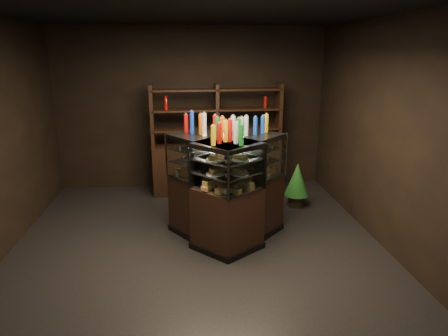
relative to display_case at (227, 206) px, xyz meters
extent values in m
plane|color=black|center=(-0.41, -0.08, -0.49)|extent=(5.00, 5.00, 0.00)
cube|color=black|center=(-0.41, 2.42, 1.01)|extent=(5.00, 0.02, 3.00)
cube|color=black|center=(-0.41, -2.58, 1.01)|extent=(5.00, 0.02, 3.00)
cube|color=black|center=(2.09, -0.08, 1.01)|extent=(0.02, 5.00, 3.00)
cube|color=black|center=(-0.41, -0.08, 2.51)|extent=(5.00, 5.00, 0.02)
cube|color=black|center=(0.17, -0.01, -0.06)|extent=(1.38, 1.38, 0.85)
cube|color=black|center=(0.17, -0.01, -0.45)|extent=(1.43, 1.43, 0.08)
cube|color=black|center=(0.17, -0.01, 0.94)|extent=(1.38, 1.38, 0.06)
cube|color=silver|center=(0.17, -0.01, 0.37)|extent=(1.31, 1.31, 0.02)
cube|color=silver|center=(0.17, -0.01, 0.57)|extent=(1.31, 1.31, 0.02)
cube|color=silver|center=(0.17, -0.01, 0.75)|extent=(1.31, 1.31, 0.02)
cube|color=white|center=(0.41, -0.25, 0.66)|extent=(0.93, 0.93, 0.60)
cylinder|color=silver|center=(0.86, 0.22, 0.66)|extent=(0.03, 0.03, 0.62)
cylinder|color=silver|center=(-0.06, -0.70, 0.66)|extent=(0.03, 0.03, 0.62)
cube|color=black|center=(-0.17, 0.02, -0.06)|extent=(1.29, 1.44, 0.85)
cube|color=black|center=(-0.17, 0.02, -0.45)|extent=(1.33, 1.48, 0.08)
cube|color=black|center=(-0.17, 0.02, 0.94)|extent=(1.29, 1.44, 0.06)
cube|color=silver|center=(-0.17, 0.02, 0.37)|extent=(1.22, 1.37, 0.02)
cube|color=silver|center=(-0.17, 0.02, 0.57)|extent=(1.22, 1.37, 0.02)
cube|color=silver|center=(-0.17, 0.02, 0.75)|extent=(1.22, 1.37, 0.02)
cube|color=white|center=(-0.45, -0.18, 0.66)|extent=(0.77, 1.07, 0.60)
cylinder|color=silver|center=(-0.06, -0.70, 0.66)|extent=(0.03, 0.03, 0.62)
cylinder|color=silver|center=(-0.82, 0.36, 0.66)|extent=(0.03, 0.03, 0.62)
cube|color=gold|center=(-0.19, -0.42, 0.41)|extent=(0.19, 0.19, 0.06)
cube|color=gold|center=(-0.08, -0.31, 0.41)|extent=(0.19, 0.19, 0.06)
cube|color=gold|center=(0.03, -0.20, 0.41)|extent=(0.19, 0.19, 0.06)
cube|color=gold|center=(0.14, -0.09, 0.41)|extent=(0.19, 0.19, 0.06)
cube|color=gold|center=(0.25, 0.02, 0.41)|extent=(0.19, 0.19, 0.06)
cube|color=gold|center=(0.36, 0.13, 0.41)|extent=(0.19, 0.19, 0.06)
cube|color=gold|center=(0.47, 0.24, 0.41)|extent=(0.19, 0.19, 0.06)
cube|color=gold|center=(0.58, 0.35, 0.41)|extent=(0.19, 0.19, 0.06)
cylinder|color=white|center=(-0.18, -0.36, 0.59)|extent=(0.24, 0.24, 0.02)
cube|color=gold|center=(-0.18, -0.36, 0.63)|extent=(0.18, 0.18, 0.05)
cylinder|color=white|center=(0.06, -0.13, 0.59)|extent=(0.24, 0.24, 0.02)
cube|color=gold|center=(0.06, -0.13, 0.63)|extent=(0.18, 0.18, 0.05)
cylinder|color=white|center=(0.29, 0.10, 0.59)|extent=(0.24, 0.24, 0.02)
cube|color=gold|center=(0.29, 0.10, 0.63)|extent=(0.18, 0.18, 0.05)
cylinder|color=white|center=(0.52, 0.34, 0.59)|extent=(0.24, 0.24, 0.02)
cube|color=gold|center=(0.52, 0.34, 0.63)|extent=(0.18, 0.18, 0.05)
cylinder|color=white|center=(-0.18, -0.36, 0.77)|extent=(0.24, 0.24, 0.02)
cube|color=gold|center=(-0.18, -0.36, 0.81)|extent=(0.18, 0.18, 0.05)
cylinder|color=white|center=(0.06, -0.13, 0.77)|extent=(0.24, 0.24, 0.02)
cube|color=gold|center=(0.06, -0.13, 0.81)|extent=(0.18, 0.18, 0.05)
cylinder|color=white|center=(0.29, 0.10, 0.77)|extent=(0.24, 0.24, 0.02)
cube|color=gold|center=(0.29, 0.10, 0.81)|extent=(0.18, 0.18, 0.05)
cylinder|color=white|center=(0.52, 0.34, 0.77)|extent=(0.24, 0.24, 0.02)
cube|color=gold|center=(0.52, 0.34, 0.81)|extent=(0.18, 0.18, 0.05)
cube|color=gold|center=(-0.52, 0.44, 0.41)|extent=(0.18, 0.20, 0.06)
cube|color=gold|center=(-0.43, 0.32, 0.41)|extent=(0.18, 0.20, 0.06)
cube|color=gold|center=(-0.34, 0.19, 0.41)|extent=(0.18, 0.20, 0.06)
cube|color=gold|center=(-0.24, 0.06, 0.41)|extent=(0.18, 0.20, 0.06)
cube|color=gold|center=(-0.15, -0.07, 0.41)|extent=(0.18, 0.20, 0.06)
cube|color=gold|center=(-0.06, -0.19, 0.41)|extent=(0.18, 0.20, 0.06)
cube|color=gold|center=(0.03, -0.32, 0.41)|extent=(0.18, 0.20, 0.06)
cube|color=gold|center=(0.12, -0.45, 0.41)|extent=(0.18, 0.20, 0.06)
cylinder|color=white|center=(-0.46, 0.42, 0.59)|extent=(0.24, 0.24, 0.02)
cube|color=gold|center=(-0.46, 0.42, 0.63)|extent=(0.17, 0.19, 0.05)
cylinder|color=white|center=(-0.27, 0.15, 0.59)|extent=(0.24, 0.24, 0.02)
cube|color=gold|center=(-0.27, 0.15, 0.63)|extent=(0.17, 0.19, 0.05)
cylinder|color=white|center=(-0.08, -0.12, 0.59)|extent=(0.24, 0.24, 0.02)
cube|color=gold|center=(-0.08, -0.12, 0.63)|extent=(0.17, 0.19, 0.05)
cylinder|color=white|center=(0.12, -0.39, 0.59)|extent=(0.24, 0.24, 0.02)
cube|color=gold|center=(0.12, -0.39, 0.63)|extent=(0.17, 0.19, 0.05)
cylinder|color=white|center=(-0.46, 0.42, 0.77)|extent=(0.24, 0.24, 0.02)
cube|color=gold|center=(-0.46, 0.42, 0.81)|extent=(0.17, 0.19, 0.05)
cylinder|color=white|center=(-0.27, 0.15, 0.77)|extent=(0.24, 0.24, 0.02)
cube|color=gold|center=(-0.27, 0.15, 0.81)|extent=(0.17, 0.19, 0.05)
cylinder|color=white|center=(-0.08, -0.12, 0.77)|extent=(0.24, 0.24, 0.02)
cube|color=gold|center=(-0.08, -0.12, 0.81)|extent=(0.17, 0.19, 0.05)
cylinder|color=white|center=(0.12, -0.39, 0.77)|extent=(0.24, 0.24, 0.02)
cube|color=gold|center=(0.12, -0.39, 0.81)|extent=(0.17, 0.19, 0.05)
cylinder|color=#D8590A|center=(-0.21, -0.40, 1.11)|extent=(0.06, 0.06, 0.28)
cylinder|color=silver|center=(-0.21, -0.40, 1.26)|extent=(0.03, 0.03, 0.02)
cylinder|color=black|center=(-0.13, -0.31, 1.11)|extent=(0.06, 0.06, 0.28)
cylinder|color=silver|center=(-0.13, -0.31, 1.26)|extent=(0.03, 0.03, 0.02)
cylinder|color=yellow|center=(-0.04, -0.23, 1.11)|extent=(0.06, 0.06, 0.28)
cylinder|color=silver|center=(-0.04, -0.23, 1.26)|extent=(0.03, 0.03, 0.02)
cylinder|color=#147223|center=(0.04, -0.14, 1.11)|extent=(0.06, 0.06, 0.28)
cylinder|color=silver|center=(0.04, -0.14, 1.26)|extent=(0.03, 0.03, 0.02)
cylinder|color=#B20C0A|center=(0.13, -0.06, 1.11)|extent=(0.06, 0.06, 0.28)
cylinder|color=silver|center=(0.13, -0.06, 1.26)|extent=(0.03, 0.03, 0.02)
cylinder|color=silver|center=(0.22, 0.03, 1.11)|extent=(0.06, 0.06, 0.28)
cylinder|color=silver|center=(0.22, 0.03, 1.26)|extent=(0.03, 0.03, 0.02)
cylinder|color=#0F38B2|center=(0.30, 0.12, 1.11)|extent=(0.06, 0.06, 0.28)
cylinder|color=silver|center=(0.30, 0.12, 1.26)|extent=(0.03, 0.03, 0.02)
cylinder|color=#D8590A|center=(0.39, 0.20, 1.11)|extent=(0.06, 0.06, 0.28)
cylinder|color=silver|center=(0.39, 0.20, 1.26)|extent=(0.03, 0.03, 0.02)
cylinder|color=black|center=(0.47, 0.29, 1.11)|extent=(0.06, 0.06, 0.28)
cylinder|color=silver|center=(0.47, 0.29, 1.26)|extent=(0.03, 0.03, 0.02)
cylinder|color=yellow|center=(0.56, 0.38, 1.11)|extent=(0.06, 0.06, 0.28)
cylinder|color=silver|center=(0.56, 0.38, 1.26)|extent=(0.03, 0.03, 0.02)
cylinder|color=#D8590A|center=(-0.49, 0.46, 1.11)|extent=(0.06, 0.06, 0.28)
cylinder|color=silver|center=(-0.49, 0.46, 1.26)|extent=(0.03, 0.03, 0.02)
cylinder|color=black|center=(-0.42, 0.36, 1.11)|extent=(0.06, 0.06, 0.28)
cylinder|color=silver|center=(-0.42, 0.36, 1.26)|extent=(0.03, 0.03, 0.02)
cylinder|color=yellow|center=(-0.35, 0.26, 1.11)|extent=(0.06, 0.06, 0.28)
cylinder|color=silver|center=(-0.35, 0.26, 1.26)|extent=(0.03, 0.03, 0.02)
cylinder|color=#147223|center=(-0.28, 0.16, 1.11)|extent=(0.06, 0.06, 0.28)
cylinder|color=silver|center=(-0.28, 0.16, 1.26)|extent=(0.03, 0.03, 0.02)
cylinder|color=#B20C0A|center=(-0.21, 0.07, 1.11)|extent=(0.06, 0.06, 0.28)
cylinder|color=silver|center=(-0.21, 0.07, 1.26)|extent=(0.03, 0.03, 0.02)
cylinder|color=silver|center=(-0.14, -0.03, 1.11)|extent=(0.06, 0.06, 0.28)
cylinder|color=silver|center=(-0.14, -0.03, 1.26)|extent=(0.03, 0.03, 0.02)
cylinder|color=#0F38B2|center=(-0.07, -0.13, 1.11)|extent=(0.06, 0.06, 0.28)
cylinder|color=silver|center=(-0.07, -0.13, 1.26)|extent=(0.03, 0.03, 0.02)
cylinder|color=#D8590A|center=(0.00, -0.23, 1.11)|extent=(0.06, 0.06, 0.28)
cylinder|color=silver|center=(0.00, -0.23, 1.26)|extent=(0.03, 0.03, 0.02)
cylinder|color=black|center=(0.08, -0.33, 1.11)|extent=(0.06, 0.06, 0.28)
cylinder|color=silver|center=(0.08, -0.33, 1.26)|extent=(0.03, 0.03, 0.02)
cylinder|color=yellow|center=(0.15, -0.43, 1.11)|extent=(0.06, 0.06, 0.28)
cylinder|color=silver|center=(0.15, -0.43, 1.26)|extent=(0.03, 0.03, 0.02)
cylinder|color=black|center=(1.31, 1.09, -0.39)|extent=(0.27, 0.27, 0.20)
cone|color=#1B5D1A|center=(1.31, 1.09, -0.01)|extent=(0.40, 0.40, 0.56)
cone|color=#1B5D1A|center=(1.31, 1.09, 0.18)|extent=(0.31, 0.31, 0.39)
cube|color=black|center=(0.03, 1.97, -0.04)|extent=(2.35, 0.50, 0.90)
cube|color=black|center=(-1.11, 1.93, 0.96)|extent=(0.07, 0.38, 1.10)
cube|color=black|center=(0.03, 1.97, 0.96)|extent=(0.07, 0.38, 1.10)
cube|color=black|center=(1.17, 2.01, 0.96)|extent=(0.07, 0.38, 1.10)
cube|color=black|center=(0.03, 1.97, 0.71)|extent=(2.31, 0.45, 0.03)
cube|color=black|center=(0.03, 1.97, 1.06)|extent=(2.31, 0.45, 0.03)
cube|color=black|center=(0.03, 1.97, 1.41)|extent=(2.31, 0.45, 0.03)
cylinder|color=#D8590A|center=(-0.86, 1.94, 0.84)|extent=(0.06, 0.06, 0.22)
cylinder|color=black|center=(-0.27, 1.96, 0.84)|extent=(0.06, 0.06, 0.22)
cylinder|color=yellow|center=(0.32, 1.98, 0.84)|extent=(0.06, 0.06, 0.22)
cylinder|color=#147223|center=(0.92, 2.00, 0.84)|extent=(0.06, 0.06, 0.22)
camera|label=1|loc=(-0.56, -5.12, 2.09)|focal=32.00mm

